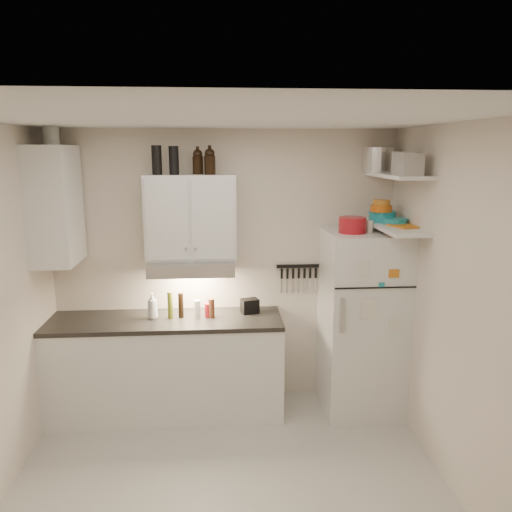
{
  "coord_description": "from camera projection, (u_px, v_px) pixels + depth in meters",
  "views": [
    {
      "loc": [
        -0.05,
        -3.13,
        2.41
      ],
      "look_at": [
        0.25,
        0.9,
        1.55
      ],
      "focal_mm": 35.0,
      "sensor_mm": 36.0,
      "label": 1
    }
  ],
  "objects": [
    {
      "name": "caddy",
      "position": [
        250.0,
        306.0,
        4.65
      ],
      "size": [
        0.18,
        0.15,
        0.13
      ],
      "primitive_type": "cube",
      "rotation": [
        0.0,
        0.0,
        0.31
      ],
      "color": "black",
      "rests_on": "countertop"
    },
    {
      "name": "bowl_yellow",
      "position": [
        381.0,
        203.0,
        4.44
      ],
      "size": [
        0.15,
        0.15,
        0.05
      ],
      "primitive_type": "cylinder",
      "color": "#BB7421",
      "rests_on": "bowl_orange"
    },
    {
      "name": "shelf_lo",
      "position": [
        394.0,
        227.0,
        4.29
      ],
      "size": [
        0.3,
        0.95,
        0.03
      ],
      "primitive_type": "cube",
      "color": "white",
      "rests_on": "right_wall"
    },
    {
      "name": "right_wall",
      "position": [
        464.0,
        316.0,
        3.4
      ],
      "size": [
        0.02,
        3.0,
        2.6
      ],
      "primitive_type": "cube",
      "color": "beige",
      "rests_on": "ground"
    },
    {
      "name": "growler_a",
      "position": [
        198.0,
        161.0,
        4.35
      ],
      "size": [
        0.1,
        0.1,
        0.22
      ],
      "primitive_type": null,
      "rotation": [
        0.0,
        0.0,
        -0.09
      ],
      "color": "black",
      "rests_on": "upper_cabinet"
    },
    {
      "name": "stock_pot",
      "position": [
        379.0,
        160.0,
        4.52
      ],
      "size": [
        0.39,
        0.39,
        0.22
      ],
      "primitive_type": "cylinder",
      "rotation": [
        0.0,
        0.0,
        0.33
      ],
      "color": "silver",
      "rests_on": "shelf_hi"
    },
    {
      "name": "tin_a",
      "position": [
        403.0,
        163.0,
        4.11
      ],
      "size": [
        0.23,
        0.21,
        0.18
      ],
      "primitive_type": "cube",
      "rotation": [
        0.0,
        0.0,
        -0.33
      ],
      "color": "#AAAAAD",
      "rests_on": "shelf_hi"
    },
    {
      "name": "dutch_oven",
      "position": [
        352.0,
        225.0,
        4.35
      ],
      "size": [
        0.29,
        0.29,
        0.14
      ],
      "primitive_type": "cylinder",
      "rotation": [
        0.0,
        0.0,
        -0.24
      ],
      "color": "#A2121C",
      "rests_on": "fridge"
    },
    {
      "name": "growler_b",
      "position": [
        210.0,
        161.0,
        4.32
      ],
      "size": [
        0.12,
        0.12,
        0.23
      ],
      "primitive_type": null,
      "rotation": [
        0.0,
        0.0,
        0.2
      ],
      "color": "black",
      "rests_on": "upper_cabinet"
    },
    {
      "name": "bowl_teal",
      "position": [
        382.0,
        216.0,
        4.51
      ],
      "size": [
        0.24,
        0.24,
        0.1
      ],
      "primitive_type": "cylinder",
      "color": "teal",
      "rests_on": "shelf_lo"
    },
    {
      "name": "bowl_orange",
      "position": [
        381.0,
        208.0,
        4.45
      ],
      "size": [
        0.19,
        0.19,
        0.06
      ],
      "primitive_type": "cylinder",
      "color": "#CE5D13",
      "rests_on": "bowl_teal"
    },
    {
      "name": "pepper_mill",
      "position": [
        212.0,
        308.0,
        4.51
      ],
      "size": [
        0.07,
        0.07,
        0.18
      ],
      "primitive_type": "cylinder",
      "rotation": [
        0.0,
        0.0,
        -0.42
      ],
      "color": "#592E1A",
      "rests_on": "countertop"
    },
    {
      "name": "plates",
      "position": [
        395.0,
        221.0,
        4.35
      ],
      "size": [
        0.26,
        0.26,
        0.05
      ],
      "primitive_type": "cylinder",
      "rotation": [
        0.0,
        0.0,
        -0.28
      ],
      "color": "teal",
      "rests_on": "shelf_lo"
    },
    {
      "name": "side_cabinet",
      "position": [
        55.0,
        206.0,
        4.22
      ],
      "size": [
        0.33,
        0.55,
        1.0
      ],
      "primitive_type": "cube",
      "color": "white",
      "rests_on": "left_wall"
    },
    {
      "name": "upper_cabinet",
      "position": [
        191.0,
        217.0,
        4.46
      ],
      "size": [
        0.8,
        0.33,
        0.75
      ],
      "primitive_type": "cube",
      "color": "white",
      "rests_on": "back_wall"
    },
    {
      "name": "thermos_a",
      "position": [
        174.0,
        160.0,
        4.29
      ],
      "size": [
        0.11,
        0.11,
        0.24
      ],
      "primitive_type": "cylinder",
      "rotation": [
        0.0,
        0.0,
        -0.39
      ],
      "color": "black",
      "rests_on": "upper_cabinet"
    },
    {
      "name": "ceiling",
      "position": [
        226.0,
        116.0,
        3.01
      ],
      "size": [
        3.2,
        3.0,
        0.02
      ],
      "primitive_type": "cube",
      "color": "white",
      "rests_on": "ground"
    },
    {
      "name": "oil_bottle",
      "position": [
        170.0,
        305.0,
        4.48
      ],
      "size": [
        0.05,
        0.05,
        0.25
      ],
      "primitive_type": "cylinder",
      "rotation": [
        0.0,
        0.0,
        0.0
      ],
      "color": "#505816",
      "rests_on": "countertop"
    },
    {
      "name": "side_jar",
      "position": [
        51.0,
        134.0,
        4.12
      ],
      "size": [
        0.17,
        0.17,
        0.17
      ],
      "primitive_type": "cylinder",
      "rotation": [
        0.0,
        0.0,
        0.39
      ],
      "color": "silver",
      "rests_on": "side_cabinet"
    },
    {
      "name": "tin_b",
      "position": [
        408.0,
        164.0,
        3.86
      ],
      "size": [
        0.2,
        0.2,
        0.17
      ],
      "primitive_type": "cube",
      "rotation": [
        0.0,
        0.0,
        0.17
      ],
      "color": "#AAAAAD",
      "rests_on": "shelf_hi"
    },
    {
      "name": "book_stack",
      "position": [
        405.0,
        230.0,
        4.22
      ],
      "size": [
        0.27,
        0.31,
        0.09
      ],
      "primitive_type": "cube",
      "rotation": [
        0.0,
        0.0,
        0.27
      ],
      "color": "orange",
      "rests_on": "fridge"
    },
    {
      "name": "spice_jar",
      "position": [
        369.0,
        227.0,
        4.37
      ],
      "size": [
        0.07,
        0.07,
        0.1
      ],
      "primitive_type": "cylinder",
      "rotation": [
        0.0,
        0.0,
        0.2
      ],
      "color": "silver",
      "rests_on": "fridge"
    },
    {
      "name": "clear_bottle",
      "position": [
        197.0,
        309.0,
        4.5
      ],
      "size": [
        0.07,
        0.07,
        0.17
      ],
      "primitive_type": "cylinder",
      "rotation": [
        0.0,
        0.0,
        0.21
      ],
      "color": "silver",
      "rests_on": "countertop"
    },
    {
      "name": "thermos_b",
      "position": [
        157.0,
        160.0,
        4.28
      ],
      "size": [
        0.09,
        0.09,
        0.25
      ],
      "primitive_type": "cylinder",
      "rotation": [
        0.0,
        0.0,
        -0.05
      ],
      "color": "black",
      "rests_on": "upper_cabinet"
    },
    {
      "name": "red_jar",
      "position": [
        208.0,
        310.0,
        4.53
      ],
      "size": [
        0.08,
        0.08,
        0.13
      ],
      "primitive_type": "cylinder",
      "rotation": [
        0.0,
        0.0,
        -0.24
      ],
      "color": "#A2121C",
      "rests_on": "countertop"
    },
    {
      "name": "range_hood",
      "position": [
        192.0,
        266.0,
        4.48
      ],
      "size": [
        0.76,
        0.46,
        0.12
      ],
      "primitive_type": "cube",
      "color": "silver",
      "rests_on": "back_wall"
    },
    {
      "name": "back_wall",
      "position": [
        225.0,
        269.0,
        4.76
      ],
      "size": [
        3.2,
        0.02,
        2.6
      ],
      "primitive_type": "cube",
      "color": "beige",
      "rests_on": "ground"
    },
    {
      "name": "soap_bottle",
      "position": [
        152.0,
        304.0,
        4.47
      ],
      "size": [
        0.12,
        0.12,
        0.27
      ],
      "primitive_type": "imported",
      "rotation": [
        0.0,
        0.0,
        -0.11
      ],
      "color": "white",
      "rests_on": "countertop"
    },
    {
      "name": "floor",
      "position": [
        230.0,
        496.0,
        3.56
      ],
      "size": [
        3.2,
        3.0,
        0.02
      ],
      "primitive_type": "cube",
      "color": "beige",
      "rests_on": "ground"
    },
    {
      "name": "fridge",
      "position": [
        362.0,
        323.0,
        4.6
      ],
      "size": [
        0.7,
        0.68,
        1.7
      ],
      "primitive_type": "cube",
      "color": "white",
      "rests_on": "floor"
    },
    {
      "name": "vinegar_bottle",
      "position": [
        181.0,
        305.0,
        4.51
      ],
      "size": [
        0.06,
        0.06,
        0.23
      ],
      "primitive_type": "cylinder",
      "rotation": [
        0.0,
        0.0,
        0.23
      ],
      "color": "black",
      "rests_on": "countertop"
    },
    {
      "name": "shelf_hi",
      "position": [
        397.0,
        175.0,
        4.2
      ],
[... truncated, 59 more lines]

